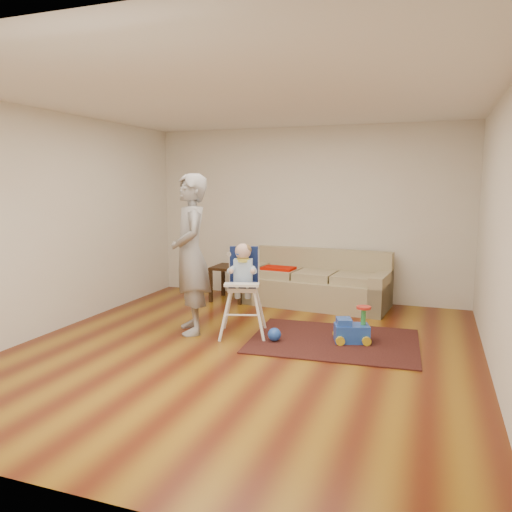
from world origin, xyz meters
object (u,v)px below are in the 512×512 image
(adult, at_px, (191,254))
(sofa, at_px, (316,278))
(ride_on_toy, at_px, (352,324))
(high_chair, at_px, (243,291))
(side_table, at_px, (231,283))
(toy_ball, at_px, (274,334))

(adult, bearing_deg, sofa, 114.44)
(sofa, relative_size, ride_on_toy, 5.18)
(ride_on_toy, distance_m, high_chair, 1.33)
(sofa, distance_m, high_chair, 1.84)
(side_table, bearing_deg, toy_ball, -54.29)
(sofa, bearing_deg, high_chair, -100.03)
(high_chair, bearing_deg, ride_on_toy, -11.04)
(ride_on_toy, height_order, adult, adult)
(sofa, bearing_deg, ride_on_toy, -58.53)
(toy_ball, bearing_deg, sofa, 88.61)
(sofa, distance_m, ride_on_toy, 1.83)
(side_table, bearing_deg, sofa, 4.94)
(side_table, height_order, toy_ball, side_table)
(ride_on_toy, bearing_deg, toy_ball, 179.88)
(sofa, relative_size, adult, 1.13)
(high_chair, xyz_separation_m, adult, (-0.65, -0.09, 0.43))
(ride_on_toy, relative_size, high_chair, 0.38)
(adult, bearing_deg, toy_ball, 53.36)
(high_chair, relative_size, adult, 0.58)
(sofa, relative_size, side_table, 4.05)
(high_chair, distance_m, adult, 0.78)
(adult, bearing_deg, side_table, 152.36)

